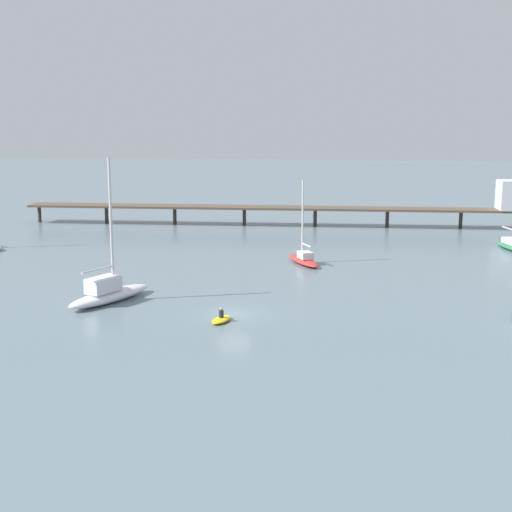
{
  "coord_description": "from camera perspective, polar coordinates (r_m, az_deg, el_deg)",
  "views": [
    {
      "loc": [
        7.9,
        -55.73,
        15.57
      ],
      "look_at": [
        0.0,
        16.51,
        1.5
      ],
      "focal_mm": 51.66,
      "sensor_mm": 36.0,
      "label": 1
    }
  ],
  "objects": [
    {
      "name": "ground_plane",
      "position": [
        58.4,
        -1.77,
        -4.51
      ],
      "size": [
        400.0,
        400.0,
        0.0
      ],
      "primitive_type": "plane",
      "color": "slate"
    },
    {
      "name": "sailboat_white",
      "position": [
        63.03,
        -11.36,
        -2.73
      ],
      "size": [
        6.04,
        9.08,
        12.06
      ],
      "color": "white",
      "rests_on": "ground_plane"
    },
    {
      "name": "sailboat_red",
      "position": [
        77.77,
        3.71,
        -0.17
      ],
      "size": [
        4.48,
        7.04,
        8.83
      ],
      "color": "red",
      "rests_on": "ground_plane"
    },
    {
      "name": "pier",
      "position": [
        103.98,
        9.69,
        4.1
      ],
      "size": [
        72.31,
        4.71,
        6.67
      ],
      "color": "brown",
      "rests_on": "ground_plane"
    },
    {
      "name": "dinghy_yellow",
      "position": [
        56.23,
        -2.7,
        -4.9
      ],
      "size": [
        1.79,
        2.68,
        1.14
      ],
      "color": "yellow",
      "rests_on": "ground_plane"
    }
  ]
}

